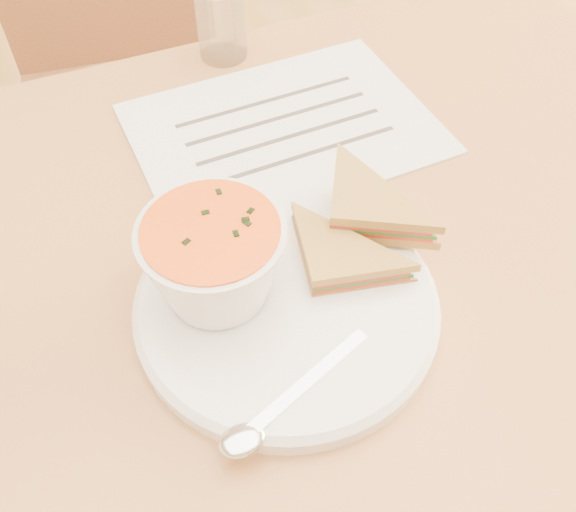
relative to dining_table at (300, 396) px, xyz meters
name	(u,v)px	position (x,y,z in m)	size (l,w,h in m)	color
floor	(297,488)	(0.00, 0.00, -0.38)	(5.00, 6.00, 0.01)	olive
dining_table	(300,396)	(0.00, 0.00, 0.00)	(1.00, 0.70, 0.75)	#95572E
chair_far	(131,108)	(-0.07, 0.65, 0.08)	(0.40, 0.40, 0.91)	#5B311B
plate	(286,306)	(-0.06, -0.09, 0.38)	(0.27, 0.27, 0.02)	white
soup_bowl	(215,264)	(-0.11, -0.06, 0.43)	(0.12, 0.12, 0.08)	white
sandwich_half_a	(312,292)	(-0.04, -0.10, 0.41)	(0.10, 0.10, 0.03)	#B69140
sandwich_half_b	(329,230)	(0.00, -0.05, 0.42)	(0.10, 0.10, 0.03)	#B69140
spoon	(294,395)	(-0.09, -0.18, 0.40)	(0.18, 0.04, 0.01)	silver
paper_menu	(284,128)	(0.04, 0.14, 0.38)	(0.33, 0.25, 0.00)	white
condiment_shaker	(220,14)	(0.02, 0.31, 0.43)	(0.06, 0.06, 0.11)	silver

